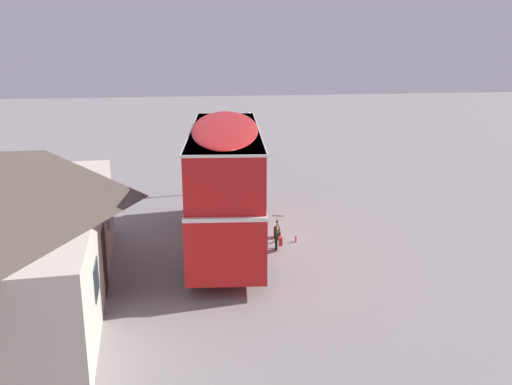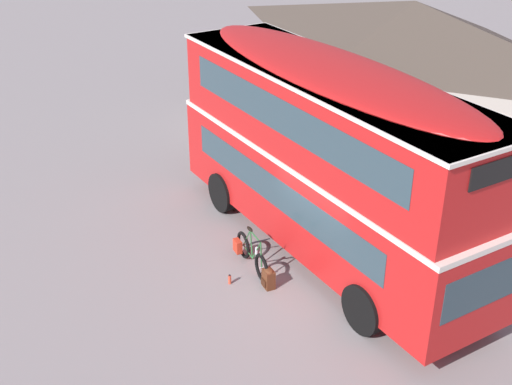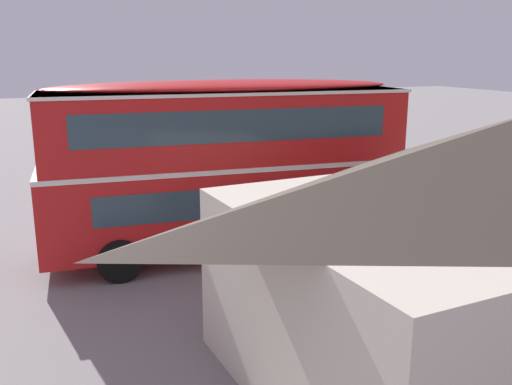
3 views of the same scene
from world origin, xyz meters
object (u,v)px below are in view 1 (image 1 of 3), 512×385
Objects in this scene: double_decker_bus at (226,179)px; street_lamp at (249,142)px; water_bottle_red_squeeze at (296,239)px; backpack_on_ground at (277,231)px; touring_bicycle at (277,237)px.

double_decker_bus is 2.38× the size of street_lamp.
double_decker_bus reaches higher than street_lamp.
water_bottle_red_squeeze is at bearing -174.46° from street_lamp.
backpack_on_ground is 7.86m from street_lamp.
street_lamp is (7.49, 0.16, 2.36)m from backpack_on_ground.
double_decker_bus reaches higher than backpack_on_ground.
backpack_on_ground is 0.91m from water_bottle_red_squeeze.
street_lamp is at bearing 5.54° from water_bottle_red_squeeze.
touring_bicycle is at bearing 170.17° from backpack_on_ground.
water_bottle_red_squeeze is at bearing -71.38° from touring_bicycle.
touring_bicycle is 7.10× the size of water_bottle_red_squeeze.
street_lamp reaches higher than backpack_on_ground.
water_bottle_red_squeeze is (-0.64, -0.63, -0.14)m from backpack_on_ground.
double_decker_bus is 3.01m from touring_bicycle.
double_decker_bus is 8.24m from street_lamp.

